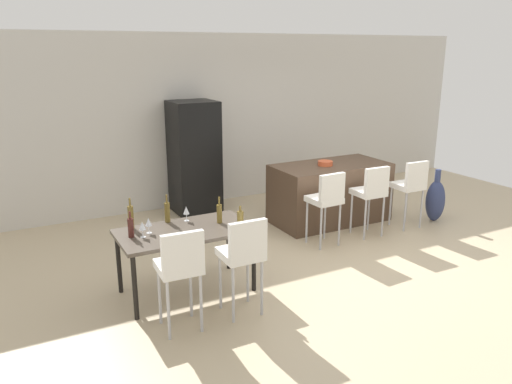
% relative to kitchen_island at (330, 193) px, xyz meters
% --- Properties ---
extents(ground_plane, '(10.00, 10.00, 0.00)m').
position_rel_kitchen_island_xyz_m(ground_plane, '(-0.67, -0.94, -0.46)').
color(ground_plane, '#C6B28E').
extents(back_wall, '(10.00, 0.12, 2.90)m').
position_rel_kitchen_island_xyz_m(back_wall, '(-0.67, 1.92, 0.99)').
color(back_wall, beige).
rests_on(back_wall, ground_plane).
extents(kitchen_island, '(1.80, 0.90, 0.92)m').
position_rel_kitchen_island_xyz_m(kitchen_island, '(0.00, 0.00, 0.00)').
color(kitchen_island, '#4C3828').
rests_on(kitchen_island, ground_plane).
extents(bar_chair_left, '(0.42, 0.42, 1.05)m').
position_rel_kitchen_island_xyz_m(bar_chair_left, '(-0.67, -0.83, 0.24)').
color(bar_chair_left, white).
rests_on(bar_chair_left, ground_plane).
extents(bar_chair_middle, '(0.41, 0.41, 1.05)m').
position_rel_kitchen_island_xyz_m(bar_chair_middle, '(0.11, -0.83, 0.24)').
color(bar_chair_middle, white).
rests_on(bar_chair_middle, ground_plane).
extents(bar_chair_right, '(0.41, 0.41, 1.05)m').
position_rel_kitchen_island_xyz_m(bar_chair_right, '(0.87, -0.83, 0.24)').
color(bar_chair_right, white).
rests_on(bar_chair_right, ground_plane).
extents(dining_table, '(1.46, 0.79, 0.74)m').
position_rel_kitchen_island_xyz_m(dining_table, '(-2.85, -1.22, 0.21)').
color(dining_table, '#4C4238').
rests_on(dining_table, ground_plane).
extents(dining_chair_near, '(0.42, 0.42, 1.05)m').
position_rel_kitchen_island_xyz_m(dining_chair_near, '(-3.18, -1.98, 0.24)').
color(dining_chair_near, white).
rests_on(dining_chair_near, ground_plane).
extents(dining_chair_far, '(0.41, 0.41, 1.05)m').
position_rel_kitchen_island_xyz_m(dining_chair_far, '(-2.52, -1.98, 0.24)').
color(dining_chair_far, white).
rests_on(dining_chair_far, ground_plane).
extents(wine_bottle_near, '(0.06, 0.06, 0.31)m').
position_rel_kitchen_island_xyz_m(wine_bottle_near, '(-2.42, -1.19, 0.39)').
color(wine_bottle_near, brown).
rests_on(wine_bottle_near, dining_table).
extents(wine_bottle_middle, '(0.06, 0.06, 0.32)m').
position_rel_kitchen_island_xyz_m(wine_bottle_middle, '(-2.94, -0.89, 0.40)').
color(wine_bottle_middle, brown).
rests_on(wine_bottle_middle, dining_table).
extents(wine_bottle_right, '(0.06, 0.06, 0.35)m').
position_rel_kitchen_island_xyz_m(wine_bottle_right, '(-3.36, -0.91, 0.42)').
color(wine_bottle_right, brown).
rests_on(wine_bottle_right, dining_table).
extents(wine_bottle_inner, '(0.07, 0.07, 0.28)m').
position_rel_kitchen_island_xyz_m(wine_bottle_inner, '(-2.32, -1.52, 0.39)').
color(wine_bottle_inner, brown).
rests_on(wine_bottle_inner, dining_table).
extents(wine_bottle_far, '(0.06, 0.06, 0.28)m').
position_rel_kitchen_island_xyz_m(wine_bottle_far, '(-3.43, -1.17, 0.39)').
color(wine_bottle_far, '#471E19').
rests_on(wine_bottle_far, dining_table).
extents(wine_glass_left, '(0.07, 0.07, 0.17)m').
position_rel_kitchen_island_xyz_m(wine_glass_left, '(-2.73, -0.96, 0.40)').
color(wine_glass_left, silver).
rests_on(wine_glass_left, dining_table).
extents(wine_glass_end, '(0.07, 0.07, 0.17)m').
position_rel_kitchen_island_xyz_m(wine_glass_end, '(-3.23, -1.14, 0.40)').
color(wine_glass_end, silver).
rests_on(wine_glass_end, dining_table).
extents(wine_glass_corner, '(0.07, 0.07, 0.17)m').
position_rel_kitchen_island_xyz_m(wine_glass_corner, '(-3.32, -1.23, 0.40)').
color(wine_glass_corner, silver).
rests_on(wine_glass_corner, dining_table).
extents(refrigerator, '(0.72, 0.68, 1.84)m').
position_rel_kitchen_island_xyz_m(refrigerator, '(-1.68, 1.48, 0.46)').
color(refrigerator, black).
rests_on(refrigerator, ground_plane).
extents(fruit_bowl, '(0.23, 0.23, 0.07)m').
position_rel_kitchen_island_xyz_m(fruit_bowl, '(-0.13, -0.02, 0.50)').
color(fruit_bowl, '#C6512D').
rests_on(fruit_bowl, kitchen_island).
extents(floor_vase, '(0.29, 0.29, 0.83)m').
position_rel_kitchen_island_xyz_m(floor_vase, '(1.48, -0.79, -0.12)').
color(floor_vase, navy).
rests_on(floor_vase, ground_plane).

